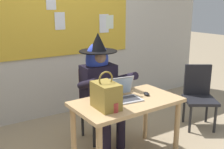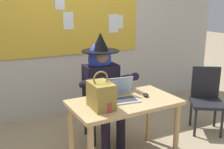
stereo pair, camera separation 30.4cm
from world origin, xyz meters
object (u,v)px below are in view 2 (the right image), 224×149
object	(u,v)px
laptop	(122,95)
coffee_mug	(108,107)
handbag	(101,95)
computer_mouse	(146,95)
desk_main	(124,110)
chair_at_desk	(99,99)
person_costumed	(103,81)
chair_extra_corner	(206,96)

from	to	relation	value
laptop	coffee_mug	size ratio (longest dim) A/B	3.65
laptop	handbag	xyz separation A→B (m)	(-0.30, -0.13, 0.08)
computer_mouse	handbag	distance (m)	0.60
handbag	desk_main	bearing A→B (deg)	13.88
chair_at_desk	computer_mouse	distance (m)	0.76
person_costumed	coffee_mug	bearing A→B (deg)	-18.92
computer_mouse	handbag	size ratio (longest dim) A/B	0.28
coffee_mug	laptop	bearing A→B (deg)	42.24
chair_extra_corner	coffee_mug	bearing A→B (deg)	-44.29
desk_main	coffee_mug	size ratio (longest dim) A/B	12.46
laptop	handbag	distance (m)	0.34
computer_mouse	handbag	bearing A→B (deg)	-155.26
laptop	desk_main	bearing A→B (deg)	-81.65
desk_main	handbag	bearing A→B (deg)	-166.12
handbag	chair_at_desk	bearing A→B (deg)	68.13
chair_at_desk	coffee_mug	distance (m)	0.96
desk_main	handbag	world-z (taller)	handbag
desk_main	person_costumed	distance (m)	0.59
person_costumed	coffee_mug	distance (m)	0.81
chair_at_desk	person_costumed	world-z (taller)	person_costumed
handbag	chair_extra_corner	bearing A→B (deg)	9.51
desk_main	person_costumed	size ratio (longest dim) A/B	0.85
handbag	chair_extra_corner	size ratio (longest dim) A/B	0.43
computer_mouse	handbag	xyz separation A→B (m)	(-0.58, -0.09, 0.12)
coffee_mug	computer_mouse	bearing A→B (deg)	20.61
coffee_mug	chair_at_desk	bearing A→B (deg)	72.22
chair_at_desk	chair_extra_corner	world-z (taller)	chair_at_desk
chair_at_desk	chair_extra_corner	xyz separation A→B (m)	(1.40, -0.48, -0.03)
coffee_mug	chair_extra_corner	size ratio (longest dim) A/B	0.11
desk_main	chair_at_desk	size ratio (longest dim) A/B	1.29
laptop	computer_mouse	size ratio (longest dim) A/B	3.34
laptop	handbag	size ratio (longest dim) A/B	0.92
person_costumed	chair_at_desk	bearing A→B (deg)	179.86
person_costumed	handbag	xyz separation A→B (m)	(-0.30, -0.64, 0.06)
handbag	coffee_mug	bearing A→B (deg)	-79.27
chair_at_desk	person_costumed	distance (m)	0.30
person_costumed	chair_extra_corner	xyz separation A→B (m)	(1.40, -0.35, -0.30)
computer_mouse	chair_extra_corner	size ratio (longest dim) A/B	0.12
chair_at_desk	computer_mouse	bearing A→B (deg)	23.74
chair_at_desk	coffee_mug	world-z (taller)	chair_at_desk
person_costumed	chair_extra_corner	distance (m)	1.48
desk_main	computer_mouse	bearing A→B (deg)	3.16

